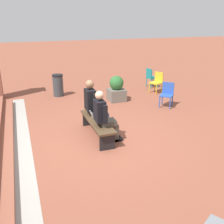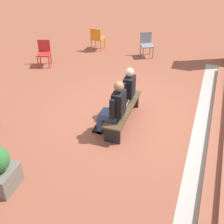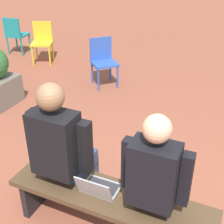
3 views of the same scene
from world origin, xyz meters
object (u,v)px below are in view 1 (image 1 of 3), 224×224
Objects in this scene: bench at (97,124)px; laptop at (95,117)px; plastic_chair_mid_courtyard at (151,77)px; person_student at (104,115)px; planter at (116,89)px; person_adult at (94,104)px; litter_bin at (58,85)px; plastic_chair_foreground at (157,81)px; plastic_chair_far_right at (167,93)px.

laptop is (0.10, 0.01, 0.15)m from bench.
plastic_chair_mid_courtyard reaches higher than bench.
person_student reaches higher than planter.
person_adult is 0.46m from laptop.
laptop is at bearing 9.43° from person_student.
person_adult is at bearing -0.29° from person_student.
litter_bin is (4.02, 0.34, -0.07)m from laptop.
bench is 0.18m from laptop.
plastic_chair_foreground is at bearing -47.74° from bench.
person_student is at bearing -169.84° from bench.
plastic_chair_mid_courtyard is at bearing -11.53° from plastic_chair_foreground.
planter reaches higher than litter_bin.
person_student is 1.42× the size of planter.
bench is at bearing -175.11° from litter_bin.
litter_bin reaches higher than plastic_chair_foreground.
bench is 2.14× the size of plastic_chair_mid_courtyard.
person_adult is 1.50× the size of planter.
laptop is 0.38× the size of plastic_chair_mid_courtyard.
plastic_chair_foreground reaches higher than bench.
laptop reaches higher than bench.
bench is 2.09× the size of litter_bin.
litter_bin is at bearing 54.67° from planter.
laptop is at bearing 115.28° from plastic_chair_far_right.
laptop is 0.38× the size of plastic_chair_far_right.
bench is at bearing -173.28° from laptop.
bench is 0.52m from person_student.
person_student is (-0.37, -0.07, 0.36)m from bench.
person_student is 0.85m from person_adult.
person_adult reaches higher than bench.
plastic_chair_far_right is at bearing 163.98° from plastic_chair_mid_courtyard.
planter is at bearing 103.87° from plastic_chair_foreground.
litter_bin is at bearing 6.64° from person_adult.
litter_bin is at bearing 5.33° from person_student.
person_student is at bearing 154.02° from planter.
bench is 1.35× the size of person_student.
person_adult is at bearing 109.64° from plastic_chair_far_right.
plastic_chair_foreground is at bearing 168.47° from plastic_chair_mid_courtyard.
plastic_chair_mid_courtyard is 2.68m from plastic_chair_far_right.
litter_bin is at bearing 4.89° from bench.
plastic_chair_foreground is 2.03m from planter.
bench is at bearing 137.66° from plastic_chair_mid_courtyard.
person_adult reaches higher than person_student.
plastic_chair_far_right is 1.87m from planter.
plastic_chair_foreground is at bearing -18.22° from plastic_chair_far_right.
person_adult is 3.12m from plastic_chair_far_right.
plastic_chair_mid_courtyard is 2.54m from planter.
plastic_chair_foreground is at bearing -76.13° from planter.
person_student is at bearing -174.67° from litter_bin.
person_student is 0.95× the size of person_adult.
person_student reaches higher than litter_bin.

